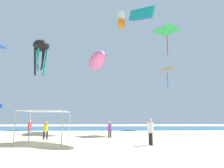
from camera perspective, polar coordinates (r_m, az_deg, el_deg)
ground at (r=15.92m, az=-1.10°, el=-16.95°), size 110.00×110.00×0.10m
ocean_strip at (r=41.91m, az=-1.57°, el=-12.76°), size 110.00×19.51×0.03m
canopy_tent at (r=16.02m, az=-18.97°, el=-7.91°), size 3.33×2.76×2.43m
person_near_tent at (r=19.14m, az=-18.86°, el=-12.31°), size 0.43×0.38×1.61m
person_leftmost at (r=14.34m, az=11.18°, el=-12.96°), size 0.44×0.49×1.84m
person_central at (r=19.70m, az=-0.65°, el=-12.84°), size 0.37×0.37×1.58m
person_rightmost at (r=23.38m, az=-23.04°, el=-11.47°), size 0.40×0.40×1.70m
kite_diamond_orange at (r=38.02m, az=15.85°, el=3.99°), size 3.30×3.34×3.94m
kite_box_white at (r=46.26m, az=2.70°, el=18.35°), size 1.73×1.67×3.43m
kite_octopus_black at (r=25.70m, az=-20.10°, el=10.03°), size 2.14×2.14×4.50m
kite_parafoil_teal at (r=35.12m, az=8.49°, el=19.61°), size 3.58×5.61×3.82m
kite_diamond_green at (r=29.86m, az=15.74°, el=14.63°), size 3.90×3.90×3.86m
kite_inflatable_pink at (r=30.31m, az=-4.51°, el=6.68°), size 4.13×8.11×2.86m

